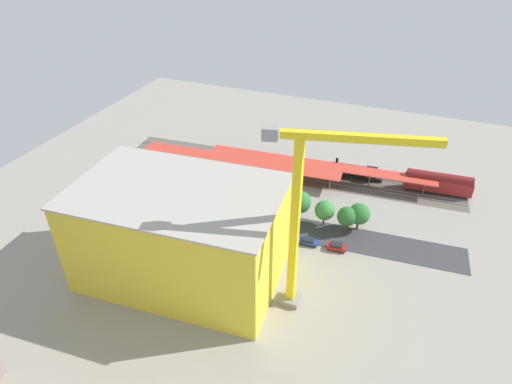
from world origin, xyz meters
TOP-DOWN VIEW (x-y plane):
  - ground_plane at (0.00, 0.00)m, footprint 154.38×154.38m
  - rail_bed at (0.00, -21.45)m, footprint 97.22×20.60m
  - street_asphalt at (0.00, 4.61)m, footprint 96.87×15.42m
  - track_rails at (0.00, -21.45)m, footprint 96.28×14.19m
  - platform_canopy_near at (11.90, -14.35)m, footprint 57.06×9.22m
  - platform_canopy_far at (-9.23, -20.48)m, footprint 62.16×8.63m
  - locomotive at (-19.08, -24.55)m, footprint 14.33×3.49m
  - passenger_coach at (-40.26, -24.55)m, footprint 17.05×4.04m
  - parked_car_0 at (-20.92, 7.82)m, footprint 4.26×2.12m
  - parked_car_1 at (-14.62, 8.17)m, footprint 4.45×2.14m
  - parked_car_2 at (-8.16, 8.12)m, footprint 4.89×2.22m
  - parked_car_3 at (-0.81, 8.22)m, footprint 4.87×2.15m
  - parked_car_4 at (5.25, 8.15)m, footprint 4.45×2.10m
  - parked_car_5 at (11.77, 8.09)m, footprint 4.86×2.24m
  - parked_car_6 at (18.44, 7.93)m, footprint 4.66×2.20m
  - construction_building at (6.57, 26.02)m, footprint 39.55×26.43m
  - construction_roof_slab at (6.57, 26.02)m, footprint 40.19×27.06m
  - tower_crane at (-17.96, 25.18)m, footprint 25.99×7.90m
  - box_truck_0 at (15.68, 9.01)m, footprint 8.56×2.57m
  - street_tree_0 at (-9.97, 0.09)m, footprint 5.35×5.35m
  - street_tree_1 at (-23.75, -1.38)m, footprint 5.01×5.01m
  - street_tree_2 at (-6.62, 0.54)m, footprint 4.03×4.03m
  - street_tree_3 at (-21.32, 0.50)m, footprint 4.54×4.54m
  - street_tree_4 at (14.12, -0.30)m, footprint 5.52×5.52m
  - street_tree_5 at (-16.04, 0.15)m, footprint 4.66×4.66m
  - traffic_light at (23.04, 9.45)m, footprint 0.50×0.36m

SIDE VIEW (x-z plane):
  - ground_plane at x=0.00m, z-range 0.00..0.00m
  - rail_bed at x=0.00m, z-range 0.00..0.01m
  - street_asphalt at x=0.00m, z-range 0.00..0.01m
  - track_rails at x=0.00m, z-range 0.12..0.24m
  - parked_car_1 at x=-14.62m, z-range -0.08..1.47m
  - parked_car_2 at x=-8.16m, z-range -0.09..1.53m
  - parked_car_4 at x=5.25m, z-range -0.08..1.58m
  - parked_car_6 at x=18.44m, z-range -0.11..1.60m
  - parked_car_5 at x=11.77m, z-range -0.11..1.61m
  - parked_car_0 at x=-20.92m, z-range -0.08..1.59m
  - parked_car_3 at x=-0.81m, z-range -0.10..1.66m
  - box_truck_0 at x=15.68m, z-range 0.00..3.21m
  - locomotive at x=-19.08m, z-range -0.75..4.20m
  - passenger_coach at x=-40.26m, z-range 0.14..5.93m
  - platform_canopy_far at x=-9.23m, z-range 1.92..6.14m
  - street_tree_3 at x=-21.32m, z-range 0.94..7.38m
  - platform_canopy_near at x=11.90m, z-range 2.00..6.37m
  - street_tree_1 at x=-23.75m, z-range 0.87..7.66m
  - street_tree_5 at x=-16.04m, z-range 0.97..7.59m
  - street_tree_2 at x=-6.62m, z-range 1.34..8.13m
  - traffic_light at x=23.04m, z-range 1.14..8.53m
  - street_tree_0 at x=-9.97m, z-range 1.17..8.87m
  - street_tree_4 at x=14.12m, z-range 1.15..9.03m
  - construction_building at x=6.57m, z-range 0.00..19.79m
  - construction_roof_slab at x=6.57m, z-range 19.79..20.19m
  - tower_crane at x=-17.96m, z-range 3.30..39.35m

